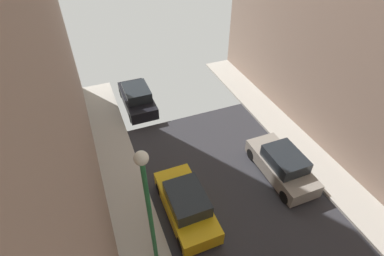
{
  "coord_description": "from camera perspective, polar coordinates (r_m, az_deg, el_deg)",
  "views": [
    {
      "loc": [
        -5.46,
        1.56,
        11.83
      ],
      "look_at": [
        -0.37,
        14.25,
        0.5
      ],
      "focal_mm": 27.79,
      "sensor_mm": 36.0,
      "label": 1
    }
  ],
  "objects": [
    {
      "name": "parked_car_left_3",
      "position": [
        13.73,
        -1.12,
        -14.4
      ],
      "size": [
        1.78,
        4.2,
        1.57
      ],
      "color": "gold",
      "rests_on": "ground"
    },
    {
      "name": "parked_car_right_3",
      "position": [
        15.94,
        16.88,
        -6.78
      ],
      "size": [
        1.78,
        4.2,
        1.57
      ],
      "color": "gray",
      "rests_on": "ground"
    },
    {
      "name": "lamp_post",
      "position": [
        9.86,
        -8.53,
        -13.34
      ],
      "size": [
        0.44,
        0.44,
        5.96
      ],
      "color": "#26723F",
      "rests_on": "sidewalk_left"
    },
    {
      "name": "parked_car_left_4",
      "position": [
        20.27,
        -10.48,
        5.67
      ],
      "size": [
        1.78,
        4.2,
        1.57
      ],
      "color": "black",
      "rests_on": "ground"
    }
  ]
}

